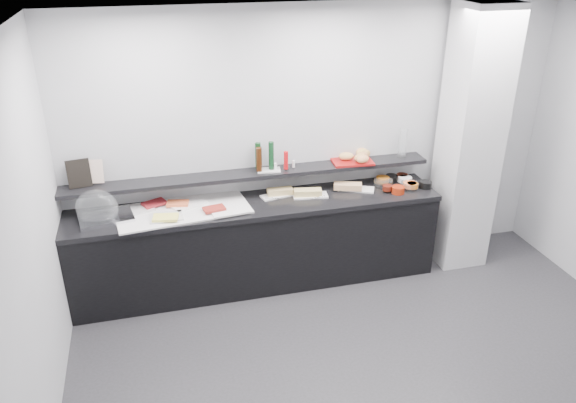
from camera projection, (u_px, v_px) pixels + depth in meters
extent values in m
plane|color=#2D2D30|center=(388.00, 384.00, 4.47)|extent=(5.00, 5.00, 0.00)
cube|color=#B1B4B9|center=(318.00, 142.00, 5.63)|extent=(5.00, 0.02, 2.70)
plane|color=white|center=(423.00, 36.00, 3.30)|extent=(5.00, 5.00, 0.00)
cube|color=silver|center=(470.00, 141.00, 5.67)|extent=(0.50, 0.50, 2.70)
cube|color=black|center=(258.00, 246.00, 5.61)|extent=(3.60, 0.60, 0.85)
cube|color=black|center=(257.00, 205.00, 5.42)|extent=(3.62, 0.62, 0.05)
cube|color=black|center=(252.00, 174.00, 5.46)|extent=(3.60, 0.25, 0.04)
cube|color=silver|center=(106.00, 218.00, 5.07)|extent=(0.51, 0.38, 0.04)
ellipsoid|color=white|center=(97.00, 208.00, 5.03)|extent=(0.43, 0.33, 0.34)
cube|color=silver|center=(183.00, 210.00, 5.25)|extent=(1.28, 0.71, 0.01)
cube|color=silver|center=(138.00, 210.00, 5.22)|extent=(0.33, 0.27, 0.01)
cube|color=maroon|center=(154.00, 203.00, 5.31)|extent=(0.25, 0.21, 0.02)
cube|color=white|center=(188.00, 204.00, 5.34)|extent=(0.39, 0.34, 0.01)
cube|color=#E85D2F|center=(178.00, 203.00, 5.30)|extent=(0.22, 0.17, 0.02)
cube|color=silver|center=(166.00, 217.00, 5.09)|extent=(0.31, 0.21, 0.01)
cube|color=#F5EC5F|center=(166.00, 217.00, 5.04)|extent=(0.25, 0.18, 0.02)
cube|color=white|center=(229.00, 210.00, 5.21)|extent=(0.37, 0.27, 0.01)
cube|color=maroon|center=(214.00, 209.00, 5.20)|extent=(0.22, 0.16, 0.02)
cube|color=silver|center=(276.00, 196.00, 5.54)|extent=(0.33, 0.19, 0.01)
cube|color=tan|center=(280.00, 191.00, 5.54)|extent=(0.25, 0.10, 0.06)
cylinder|color=silver|center=(273.00, 198.00, 5.46)|extent=(0.16, 0.04, 0.01)
cube|color=white|center=(310.00, 195.00, 5.54)|extent=(0.36, 0.19, 0.01)
cube|color=tan|center=(308.00, 192.00, 5.52)|extent=(0.29, 0.15, 0.06)
cylinder|color=silver|center=(318.00, 197.00, 5.48)|extent=(0.16, 0.04, 0.01)
cube|color=white|center=(357.00, 189.00, 5.68)|extent=(0.37, 0.28, 0.01)
cube|color=tan|center=(348.00, 186.00, 5.65)|extent=(0.30, 0.20, 0.06)
cylinder|color=#AFB0B6|center=(343.00, 190.00, 5.64)|extent=(0.15, 0.08, 0.01)
cylinder|color=white|center=(383.00, 183.00, 5.75)|extent=(0.22, 0.22, 0.07)
cylinder|color=orange|center=(383.00, 179.00, 5.81)|extent=(0.14, 0.14, 0.05)
cylinder|color=black|center=(391.00, 178.00, 5.86)|extent=(0.15, 0.15, 0.07)
cylinder|color=#571B0C|center=(402.00, 176.00, 5.87)|extent=(0.12, 0.12, 0.05)
cylinder|color=silver|center=(404.00, 179.00, 5.84)|extent=(0.17, 0.17, 0.07)
cylinder|color=silver|center=(405.00, 179.00, 5.81)|extent=(0.17, 0.17, 0.05)
cylinder|color=#99260D|center=(398.00, 190.00, 5.60)|extent=(0.13, 0.13, 0.07)
cylinder|color=#4F150B|center=(387.00, 188.00, 5.61)|extent=(0.12, 0.12, 0.05)
cylinder|color=white|center=(409.00, 186.00, 5.69)|extent=(0.22, 0.22, 0.07)
cylinder|color=#FC7A3D|center=(410.00, 185.00, 5.68)|extent=(0.17, 0.17, 0.05)
cylinder|color=black|center=(425.00, 185.00, 5.71)|extent=(0.14, 0.14, 0.07)
cylinder|color=orange|center=(412.00, 185.00, 5.67)|extent=(0.14, 0.14, 0.05)
cube|color=black|center=(79.00, 174.00, 5.08)|extent=(0.21, 0.10, 0.26)
cube|color=beige|center=(93.00, 172.00, 5.13)|extent=(0.18, 0.08, 0.22)
cube|color=silver|center=(269.00, 170.00, 5.48)|extent=(0.24, 0.17, 0.01)
cylinder|color=black|center=(258.00, 156.00, 5.46)|extent=(0.06, 0.06, 0.26)
cylinder|color=#361909|center=(259.00, 159.00, 5.40)|extent=(0.06, 0.06, 0.24)
cylinder|color=#0E3419|center=(271.00, 156.00, 5.43)|extent=(0.06, 0.06, 0.28)
cylinder|color=red|center=(286.00, 160.00, 5.46)|extent=(0.05, 0.05, 0.18)
cylinder|color=white|center=(276.00, 167.00, 5.46)|extent=(0.03, 0.03, 0.07)
cylinder|color=white|center=(294.00, 164.00, 5.52)|extent=(0.03, 0.03, 0.07)
cube|color=maroon|center=(352.00, 161.00, 5.69)|extent=(0.43, 0.31, 0.02)
ellipsoid|color=tan|center=(346.00, 156.00, 5.67)|extent=(0.17, 0.13, 0.08)
ellipsoid|color=tan|center=(362.00, 152.00, 5.79)|extent=(0.15, 0.12, 0.08)
ellipsoid|color=gold|center=(363.00, 153.00, 5.76)|extent=(0.14, 0.09, 0.08)
ellipsoid|color=#BB8747|center=(360.00, 158.00, 5.64)|extent=(0.15, 0.11, 0.08)
ellipsoid|color=#D38A50|center=(363.00, 159.00, 5.60)|extent=(0.15, 0.12, 0.08)
ellipsoid|color=#B17343|center=(362.00, 156.00, 5.68)|extent=(0.15, 0.11, 0.08)
ellipsoid|color=#B18343|center=(365.00, 154.00, 5.74)|extent=(0.14, 0.11, 0.08)
cylinder|color=white|center=(403.00, 143.00, 5.76)|extent=(0.12, 0.12, 0.30)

